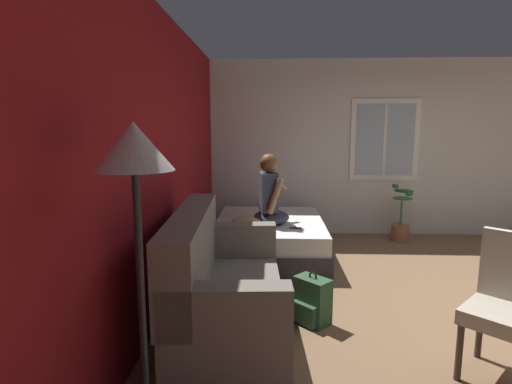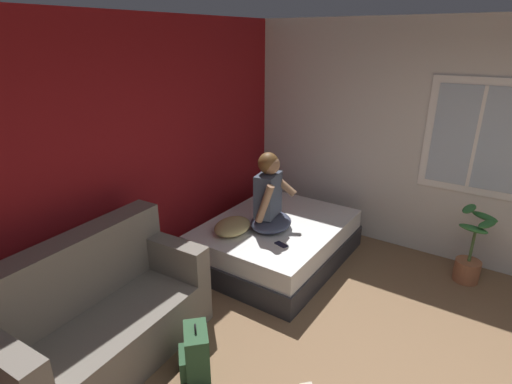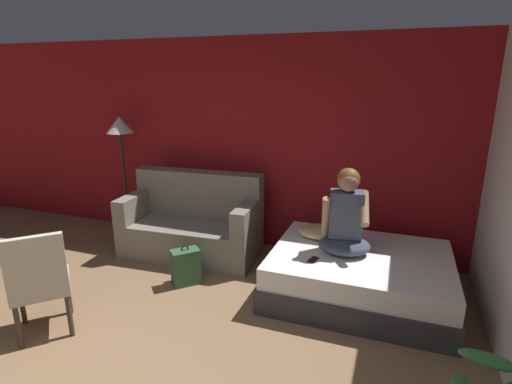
{
  "view_description": "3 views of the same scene",
  "coord_description": "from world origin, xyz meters",
  "px_view_note": "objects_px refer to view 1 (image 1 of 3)",
  "views": [
    {
      "loc": [
        -3.48,
        2.11,
        1.67
      ],
      "look_at": [
        0.92,
        2.3,
        0.96
      ],
      "focal_mm": 28.0,
      "sensor_mm": 36.0,
      "label": 1
    },
    {
      "loc": [
        -1.97,
        0.02,
        2.49
      ],
      "look_at": [
        0.95,
        1.99,
        1.11
      ],
      "focal_mm": 28.0,
      "sensor_mm": 36.0,
      "label": 2
    },
    {
      "loc": [
        1.88,
        -1.71,
        2.21
      ],
      "look_at": [
        0.52,
        2.02,
        1.06
      ],
      "focal_mm": 28.0,
      "sensor_mm": 36.0,
      "label": 3
    }
  ],
  "objects_px": {
    "bed": "(269,238)",
    "backpack": "(312,301)",
    "side_chair": "(510,302)",
    "potted_plant": "(401,221)",
    "person_seated": "(270,195)",
    "throw_pillow": "(246,223)",
    "cell_phone": "(296,228)",
    "couch": "(221,292)",
    "floor_lamp": "(136,182)"
  },
  "relations": [
    {
      "from": "floor_lamp",
      "to": "throw_pillow",
      "type": "bearing_deg",
      "value": -6.25
    },
    {
      "from": "couch",
      "to": "person_seated",
      "type": "relative_size",
      "value": 1.99
    },
    {
      "from": "bed",
      "to": "backpack",
      "type": "xyz_separation_m",
      "value": [
        -1.83,
        -0.38,
        -0.04
      ]
    },
    {
      "from": "bed",
      "to": "cell_phone",
      "type": "distance_m",
      "value": 0.59
    },
    {
      "from": "couch",
      "to": "person_seated",
      "type": "height_order",
      "value": "person_seated"
    },
    {
      "from": "side_chair",
      "to": "person_seated",
      "type": "distance_m",
      "value": 2.87
    },
    {
      "from": "couch",
      "to": "side_chair",
      "type": "bearing_deg",
      "value": -101.59
    },
    {
      "from": "cell_phone",
      "to": "potted_plant",
      "type": "height_order",
      "value": "potted_plant"
    },
    {
      "from": "cell_phone",
      "to": "side_chair",
      "type": "bearing_deg",
      "value": 45.92
    },
    {
      "from": "side_chair",
      "to": "cell_phone",
      "type": "distance_m",
      "value": 2.47
    },
    {
      "from": "bed",
      "to": "potted_plant",
      "type": "height_order",
      "value": "potted_plant"
    },
    {
      "from": "cell_phone",
      "to": "floor_lamp",
      "type": "distance_m",
      "value": 3.16
    },
    {
      "from": "backpack",
      "to": "floor_lamp",
      "type": "height_order",
      "value": "floor_lamp"
    },
    {
      "from": "person_seated",
      "to": "potted_plant",
      "type": "xyz_separation_m",
      "value": [
        0.95,
        -1.94,
        -0.53
      ]
    },
    {
      "from": "person_seated",
      "to": "throw_pillow",
      "type": "xyz_separation_m",
      "value": [
        -0.3,
        0.28,
        -0.29
      ]
    },
    {
      "from": "backpack",
      "to": "throw_pillow",
      "type": "distance_m",
      "value": 1.54
    },
    {
      "from": "person_seated",
      "to": "cell_phone",
      "type": "bearing_deg",
      "value": -129.57
    },
    {
      "from": "backpack",
      "to": "throw_pillow",
      "type": "height_order",
      "value": "throw_pillow"
    },
    {
      "from": "bed",
      "to": "backpack",
      "type": "relative_size",
      "value": 3.97
    },
    {
      "from": "couch",
      "to": "throw_pillow",
      "type": "relative_size",
      "value": 3.64
    },
    {
      "from": "couch",
      "to": "potted_plant",
      "type": "xyz_separation_m",
      "value": [
        2.9,
        -2.31,
        -0.09
      ]
    },
    {
      "from": "bed",
      "to": "floor_lamp",
      "type": "distance_m",
      "value": 3.57
    },
    {
      "from": "person_seated",
      "to": "backpack",
      "type": "distance_m",
      "value": 1.81
    },
    {
      "from": "couch",
      "to": "person_seated",
      "type": "bearing_deg",
      "value": -10.78
    },
    {
      "from": "bed",
      "to": "potted_plant",
      "type": "relative_size",
      "value": 2.14
    },
    {
      "from": "cell_phone",
      "to": "couch",
      "type": "bearing_deg",
      "value": -7.42
    },
    {
      "from": "floor_lamp",
      "to": "cell_phone",
      "type": "bearing_deg",
      "value": -17.38
    },
    {
      "from": "side_chair",
      "to": "person_seated",
      "type": "relative_size",
      "value": 1.12
    },
    {
      "from": "bed",
      "to": "couch",
      "type": "distance_m",
      "value": 2.17
    },
    {
      "from": "bed",
      "to": "backpack",
      "type": "distance_m",
      "value": 1.87
    },
    {
      "from": "backpack",
      "to": "cell_phone",
      "type": "xyz_separation_m",
      "value": [
        1.4,
        0.06,
        0.29
      ]
    },
    {
      "from": "side_chair",
      "to": "potted_plant",
      "type": "bearing_deg",
      "value": -5.81
    },
    {
      "from": "side_chair",
      "to": "person_seated",
      "type": "height_order",
      "value": "person_seated"
    },
    {
      "from": "couch",
      "to": "cell_phone",
      "type": "distance_m",
      "value": 1.83
    },
    {
      "from": "person_seated",
      "to": "bed",
      "type": "bearing_deg",
      "value": 2.27
    },
    {
      "from": "bed",
      "to": "side_chair",
      "type": "height_order",
      "value": "side_chair"
    },
    {
      "from": "person_seated",
      "to": "couch",
      "type": "bearing_deg",
      "value": 169.22
    },
    {
      "from": "cell_phone",
      "to": "potted_plant",
      "type": "relative_size",
      "value": 0.17
    },
    {
      "from": "bed",
      "to": "backpack",
      "type": "height_order",
      "value": "bed"
    },
    {
      "from": "side_chair",
      "to": "person_seated",
      "type": "bearing_deg",
      "value": 34.16
    },
    {
      "from": "throw_pillow",
      "to": "cell_phone",
      "type": "relative_size",
      "value": 3.33
    },
    {
      "from": "cell_phone",
      "to": "floor_lamp",
      "type": "height_order",
      "value": "floor_lamp"
    },
    {
      "from": "couch",
      "to": "floor_lamp",
      "type": "distance_m",
      "value": 1.59
    },
    {
      "from": "person_seated",
      "to": "backpack",
      "type": "height_order",
      "value": "person_seated"
    },
    {
      "from": "throw_pillow",
      "to": "cell_phone",
      "type": "xyz_separation_m",
      "value": [
        0.05,
        -0.59,
        -0.07
      ]
    },
    {
      "from": "bed",
      "to": "person_seated",
      "type": "distance_m",
      "value": 0.62
    },
    {
      "from": "backpack",
      "to": "floor_lamp",
      "type": "bearing_deg",
      "value": 146.88
    },
    {
      "from": "backpack",
      "to": "throw_pillow",
      "type": "bearing_deg",
      "value": 25.93
    },
    {
      "from": "potted_plant",
      "to": "cell_phone",
      "type": "bearing_deg",
      "value": 126.39
    },
    {
      "from": "backpack",
      "to": "floor_lamp",
      "type": "relative_size",
      "value": 0.27
    }
  ]
}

